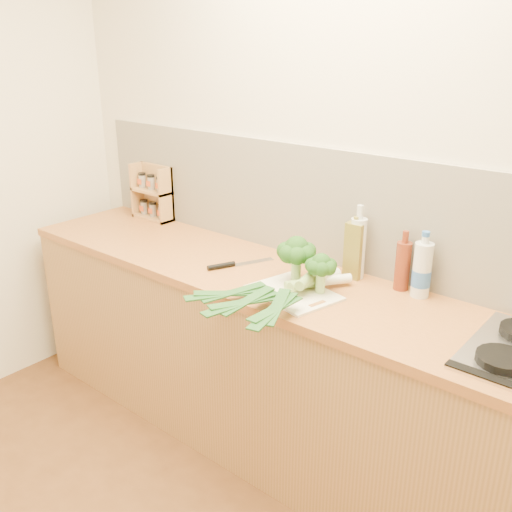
{
  "coord_description": "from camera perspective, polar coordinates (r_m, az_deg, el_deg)",
  "views": [
    {
      "loc": [
        1.28,
        -0.66,
        1.9
      ],
      "look_at": [
        -0.18,
        1.1,
        1.02
      ],
      "focal_mm": 40.0,
      "sensor_mm": 36.0,
      "label": 1
    }
  ],
  "objects": [
    {
      "name": "leek_front",
      "position": [
        2.37,
        3.32,
        -2.98
      ],
      "size": [
        0.43,
        0.63,
        0.04
      ],
      "rotation": [
        0.0,
        0.0,
        -0.57
      ],
      "color": "white",
      "rests_on": "chopping_board"
    },
    {
      "name": "broccoli_right",
      "position": [
        2.34,
        6.52,
        -1.02
      ],
      "size": [
        0.13,
        0.13,
        0.17
      ],
      "color": "#9FCA75",
      "rests_on": "chopping_board"
    },
    {
      "name": "chefs_knife",
      "position": [
        2.65,
        -2.68,
        -0.89
      ],
      "size": [
        0.17,
        0.32,
        0.02
      ],
      "rotation": [
        0.0,
        0.0,
        -0.42
      ],
      "color": "silver",
      "rests_on": "counter"
    },
    {
      "name": "amber_bottle",
      "position": [
        2.46,
        14.46,
        -0.88
      ],
      "size": [
        0.06,
        0.06,
        0.26
      ],
      "color": "maroon",
      "rests_on": "counter"
    },
    {
      "name": "leek_back",
      "position": [
        2.28,
        4.37,
        -3.03
      ],
      "size": [
        0.2,
        0.67,
        0.04
      ],
      "rotation": [
        0.0,
        0.0,
        0.22
      ],
      "color": "white",
      "rests_on": "chopping_board"
    },
    {
      "name": "broccoli_left",
      "position": [
        2.43,
        4.08,
        0.44
      ],
      "size": [
        0.17,
        0.17,
        0.2
      ],
      "color": "#9FCA75",
      "rests_on": "chopping_board"
    },
    {
      "name": "leek_mid",
      "position": [
        2.32,
        3.48,
        -3.14
      ],
      "size": [
        0.21,
        0.68,
        0.04
      ],
      "rotation": [
        0.0,
        0.0,
        -0.23
      ],
      "color": "white",
      "rests_on": "chopping_board"
    },
    {
      "name": "oil_tin",
      "position": [
        2.52,
        9.79,
        0.56
      ],
      "size": [
        0.08,
        0.05,
        0.28
      ],
      "color": "olive",
      "rests_on": "counter"
    },
    {
      "name": "chopping_board",
      "position": [
        2.38,
        3.78,
        -3.69
      ],
      "size": [
        0.4,
        0.34,
        0.01
      ],
      "primitive_type": "cube",
      "rotation": [
        0.0,
        0.0,
        -0.24
      ],
      "color": "white",
      "rests_on": "counter"
    },
    {
      "name": "glass_bottle",
      "position": [
        2.53,
        10.13,
        0.87
      ],
      "size": [
        0.07,
        0.07,
        0.33
      ],
      "color": "silver",
      "rests_on": "counter"
    },
    {
      "name": "counter",
      "position": [
        2.68,
        4.48,
        -11.76
      ],
      "size": [
        3.2,
        0.62,
        0.9
      ],
      "color": "#A47844",
      "rests_on": "ground"
    },
    {
      "name": "room_shell",
      "position": [
        2.6,
        8.64,
        4.53
      ],
      "size": [
        3.5,
        3.5,
        3.5
      ],
      "color": "beige",
      "rests_on": "ground"
    },
    {
      "name": "spice_rack",
      "position": [
        3.39,
        -10.17,
        5.98
      ],
      "size": [
        0.26,
        0.11,
        0.32
      ],
      "color": "tan",
      "rests_on": "counter"
    },
    {
      "name": "water_bottle",
      "position": [
        2.41,
        16.25,
        -1.49
      ],
      "size": [
        0.08,
        0.08,
        0.26
      ],
      "color": "silver",
      "rests_on": "counter"
    }
  ]
}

